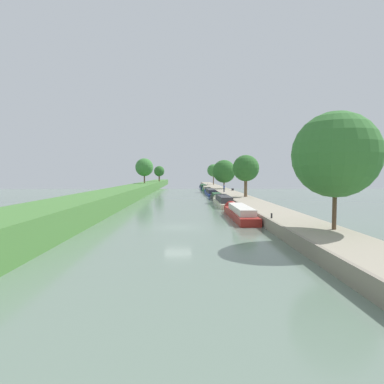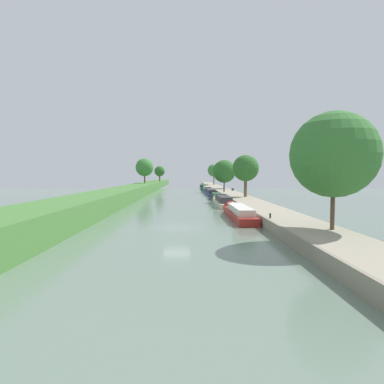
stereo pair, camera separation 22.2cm
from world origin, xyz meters
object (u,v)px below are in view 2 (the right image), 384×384
(narrowboat_cream, at_px, (222,201))
(mooring_bollard_near, at_px, (270,216))
(person_walking, at_px, (224,188))
(narrowboat_navy, at_px, (203,187))
(narrowboat_red, at_px, (238,212))
(narrowboat_black, at_px, (216,196))
(narrowboat_green, at_px, (206,189))
(park_bench, at_px, (233,189))
(narrowboat_blue, at_px, (210,192))
(mooring_bollard_far, at_px, (208,184))

(narrowboat_cream, bearing_deg, mooring_bollard_near, -85.37)
(person_walking, bearing_deg, narrowboat_navy, 93.67)
(narrowboat_red, relative_size, narrowboat_black, 1.34)
(mooring_bollard_near, bearing_deg, narrowboat_black, 92.91)
(narrowboat_black, height_order, narrowboat_green, narrowboat_green)
(park_bench, bearing_deg, mooring_bollard_near, -94.21)
(narrowboat_navy, xyz_separation_m, park_bench, (5.67, -33.08, 0.73))
(narrowboat_black, distance_m, narrowboat_navy, 47.93)
(narrowboat_red, height_order, narrowboat_black, narrowboat_red)
(narrowboat_cream, xyz_separation_m, narrowboat_navy, (-0.10, 60.13, -0.05))
(narrowboat_blue, xyz_separation_m, mooring_bollard_far, (1.90, 40.62, 0.65))
(narrowboat_cream, distance_m, narrowboat_blue, 26.85)
(narrowboat_green, height_order, mooring_bollard_near, narrowboat_green)
(narrowboat_navy, xyz_separation_m, mooring_bollard_far, (1.98, 7.34, 0.61))
(park_bench, bearing_deg, narrowboat_black, -110.30)
(narrowboat_red, height_order, narrowboat_blue, narrowboat_red)
(narrowboat_green, height_order, mooring_bollard_far, narrowboat_green)
(narrowboat_navy, bearing_deg, park_bench, -80.27)
(mooring_bollard_near, xyz_separation_m, park_bench, (3.70, 50.22, 0.12))
(narrowboat_red, xyz_separation_m, mooring_bollard_far, (1.73, 83.05, 0.60))
(narrowboat_green, bearing_deg, narrowboat_cream, -89.96)
(narrowboat_green, distance_m, person_walking, 24.20)
(narrowboat_cream, bearing_deg, person_walking, 82.61)
(narrowboat_green, bearing_deg, narrowboat_blue, -89.96)
(mooring_bollard_far, bearing_deg, mooring_bollard_near, -90.00)
(narrowboat_black, distance_m, park_bench, 15.85)
(person_walking, relative_size, mooring_bollard_near, 3.69)
(narrowboat_red, distance_m, narrowboat_green, 58.97)
(narrowboat_black, relative_size, narrowboat_blue, 0.60)
(narrowboat_navy, xyz_separation_m, mooring_bollard_near, (1.98, -83.30, 0.61))
(narrowboat_cream, xyz_separation_m, narrowboat_blue, (-0.02, 26.85, -0.09))
(mooring_bollard_far, bearing_deg, narrowboat_blue, -92.68)
(narrowboat_navy, bearing_deg, narrowboat_black, -89.79)
(narrowboat_cream, bearing_deg, park_bench, 78.36)
(mooring_bollard_near, bearing_deg, narrowboat_blue, 92.17)
(narrowboat_green, xyz_separation_m, person_walking, (2.55, -24.03, 1.27))
(narrowboat_cream, height_order, narrowboat_blue, narrowboat_cream)
(narrowboat_cream, xyz_separation_m, mooring_bollard_far, (1.88, 67.47, 0.56))
(mooring_bollard_near, distance_m, park_bench, 50.36)
(narrowboat_cream, height_order, person_walking, person_walking)
(narrowboat_red, xyz_separation_m, narrowboat_navy, (-0.25, 75.71, -0.01))
(person_walking, bearing_deg, mooring_bollard_near, -90.85)
(narrowboat_cream, distance_m, narrowboat_black, 12.20)
(narrowboat_cream, height_order, park_bench, narrowboat_cream)
(narrowboat_red, distance_m, narrowboat_blue, 42.42)
(narrowboat_blue, distance_m, park_bench, 5.65)
(narrowboat_black, xyz_separation_m, narrowboat_green, (-0.11, 31.19, 0.08))
(narrowboat_blue, relative_size, narrowboat_navy, 1.04)
(narrowboat_red, bearing_deg, narrowboat_cream, 90.55)
(narrowboat_red, relative_size, person_walking, 8.24)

